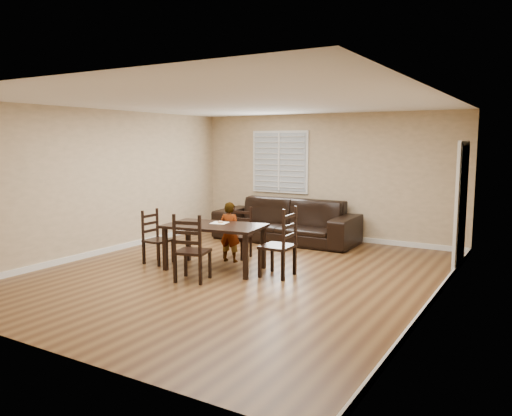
{
  "coord_description": "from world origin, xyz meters",
  "views": [
    {
      "loc": [
        4.21,
        -6.56,
        2.1
      ],
      "look_at": [
        -0.01,
        0.55,
        1.0
      ],
      "focal_mm": 35.0,
      "sensor_mm": 36.0,
      "label": 1
    }
  ],
  "objects_px": {
    "chair_right": "(285,246)",
    "chair_far": "(189,252)",
    "donut": "(221,222)",
    "chair_near": "(241,234)",
    "sofa": "(286,221)",
    "dining_table": "(215,230)",
    "chair_left": "(153,239)",
    "child": "(230,232)"
  },
  "relations": [
    {
      "from": "sofa",
      "to": "chair_far",
      "type": "bearing_deg",
      "value": -87.5
    },
    {
      "from": "chair_far",
      "to": "chair_right",
      "type": "bearing_deg",
      "value": -151.7
    },
    {
      "from": "chair_near",
      "to": "donut",
      "type": "xyz_separation_m",
      "value": [
        0.13,
        -0.82,
        0.35
      ]
    },
    {
      "from": "donut",
      "to": "sofa",
      "type": "relative_size",
      "value": 0.03
    },
    {
      "from": "chair_right",
      "to": "child",
      "type": "bearing_deg",
      "value": -109.57
    },
    {
      "from": "child",
      "to": "chair_far",
      "type": "bearing_deg",
      "value": 92.66
    },
    {
      "from": "chair_right",
      "to": "child",
      "type": "xyz_separation_m",
      "value": [
        -1.3,
        0.41,
        0.03
      ]
    },
    {
      "from": "donut",
      "to": "child",
      "type": "bearing_deg",
      "value": 100.96
    },
    {
      "from": "chair_far",
      "to": "child",
      "type": "distance_m",
      "value": 1.44
    },
    {
      "from": "dining_table",
      "to": "sofa",
      "type": "bearing_deg",
      "value": 83.6
    },
    {
      "from": "chair_far",
      "to": "donut",
      "type": "height_order",
      "value": "chair_far"
    },
    {
      "from": "chair_far",
      "to": "chair_left",
      "type": "height_order",
      "value": "chair_far"
    },
    {
      "from": "chair_left",
      "to": "child",
      "type": "distance_m",
      "value": 1.34
    },
    {
      "from": "chair_near",
      "to": "child",
      "type": "xyz_separation_m",
      "value": [
        0.05,
        -0.43,
        0.11
      ]
    },
    {
      "from": "chair_near",
      "to": "child",
      "type": "bearing_deg",
      "value": -86.38
    },
    {
      "from": "chair_far",
      "to": "donut",
      "type": "xyz_separation_m",
      "value": [
        -0.14,
        1.03,
        0.3
      ]
    },
    {
      "from": "chair_right",
      "to": "child",
      "type": "distance_m",
      "value": 1.37
    },
    {
      "from": "donut",
      "to": "chair_right",
      "type": "bearing_deg",
      "value": -1.01
    },
    {
      "from": "child",
      "to": "donut",
      "type": "distance_m",
      "value": 0.47
    },
    {
      "from": "chair_left",
      "to": "sofa",
      "type": "height_order",
      "value": "chair_left"
    },
    {
      "from": "dining_table",
      "to": "donut",
      "type": "relative_size",
      "value": 18.64
    },
    {
      "from": "chair_near",
      "to": "chair_right",
      "type": "height_order",
      "value": "chair_right"
    },
    {
      "from": "chair_left",
      "to": "child",
      "type": "relative_size",
      "value": 0.88
    },
    {
      "from": "donut",
      "to": "sofa",
      "type": "distance_m",
      "value": 2.55
    },
    {
      "from": "chair_right",
      "to": "donut",
      "type": "height_order",
      "value": "chair_right"
    },
    {
      "from": "chair_far",
      "to": "chair_right",
      "type": "distance_m",
      "value": 1.48
    },
    {
      "from": "dining_table",
      "to": "sofa",
      "type": "distance_m",
      "value": 2.72
    },
    {
      "from": "chair_near",
      "to": "sofa",
      "type": "bearing_deg",
      "value": 85.0
    },
    {
      "from": "child",
      "to": "chair_left",
      "type": "bearing_deg",
      "value": 27.05
    },
    {
      "from": "chair_right",
      "to": "sofa",
      "type": "distance_m",
      "value": 2.86
    },
    {
      "from": "child",
      "to": "chair_right",
      "type": "bearing_deg",
      "value": 156.36
    },
    {
      "from": "chair_right",
      "to": "chair_far",
      "type": "bearing_deg",
      "value": -49.2
    },
    {
      "from": "chair_left",
      "to": "donut",
      "type": "relative_size",
      "value": 10.17
    },
    {
      "from": "chair_right",
      "to": "chair_near",
      "type": "bearing_deg",
      "value": -123.83
    },
    {
      "from": "chair_near",
      "to": "chair_right",
      "type": "bearing_deg",
      "value": -35.12
    },
    {
      "from": "chair_far",
      "to": "sofa",
      "type": "relative_size",
      "value": 0.35
    },
    {
      "from": "child",
      "to": "sofa",
      "type": "xyz_separation_m",
      "value": [
        0.0,
        2.13,
        -0.09
      ]
    },
    {
      "from": "sofa",
      "to": "donut",
      "type": "bearing_deg",
      "value": -89.26
    },
    {
      "from": "chair_left",
      "to": "donut",
      "type": "distance_m",
      "value": 1.29
    },
    {
      "from": "chair_near",
      "to": "chair_right",
      "type": "relative_size",
      "value": 0.84
    },
    {
      "from": "chair_left",
      "to": "chair_right",
      "type": "xyz_separation_m",
      "value": [
        2.43,
        0.31,
        0.08
      ]
    },
    {
      "from": "dining_table",
      "to": "chair_left",
      "type": "relative_size",
      "value": 1.83
    }
  ]
}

